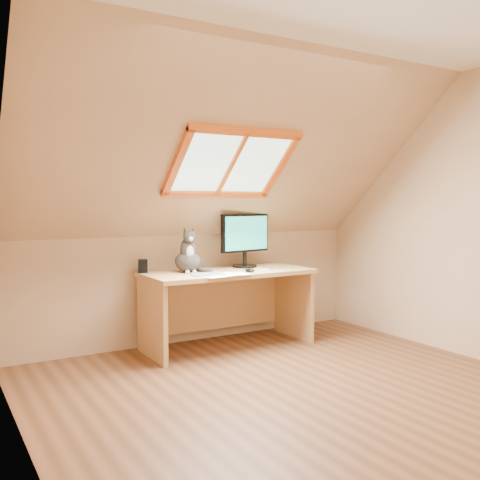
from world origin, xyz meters
TOP-DOWN VIEW (x-y plane):
  - ground at (0.00, 0.00)m, footprint 3.50×3.50m
  - room_shell at (0.00, -0.09)m, footprint 3.52×3.52m
  - desk at (0.16, 1.45)m, footprint 1.52×0.66m
  - monitor at (0.42, 1.51)m, footprint 0.54×0.23m
  - cat at (-0.20, 1.46)m, footprint 0.26×0.30m
  - desk_speaker at (-0.55, 1.63)m, footprint 0.10×0.10m
  - graphics_tablet at (-0.13, 1.21)m, footprint 0.28×0.21m
  - mouse at (0.26, 1.17)m, footprint 0.08×0.11m
  - papers at (0.01, 1.12)m, footprint 0.35×0.30m
  - cables at (0.59, 1.26)m, footprint 0.51×0.26m

SIDE VIEW (x-z plane):
  - ground at x=0.00m, z-range 0.00..0.00m
  - desk at x=0.16m, z-range 0.13..0.82m
  - papers at x=0.01m, z-range 0.69..0.70m
  - cables at x=0.59m, z-range 0.69..0.70m
  - graphics_tablet at x=-0.13m, z-range 0.69..0.70m
  - mouse at x=0.26m, z-range 0.69..0.72m
  - desk_speaker at x=-0.55m, z-range 0.69..0.81m
  - cat at x=-0.20m, z-range 0.64..1.04m
  - monitor at x=0.42m, z-range 0.73..1.23m
  - room_shell at x=0.00m, z-range 0.23..2.64m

